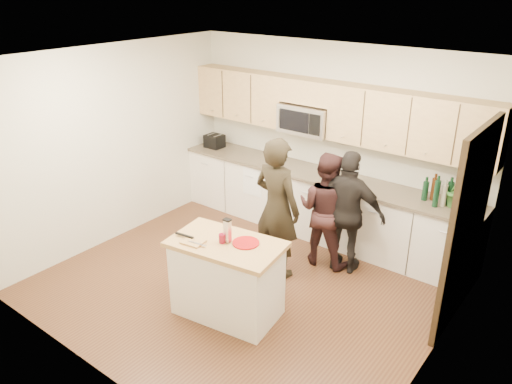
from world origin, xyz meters
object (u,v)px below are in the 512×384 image
Objects in this scene: woman_right at (348,213)px; toaster at (215,141)px; island at (227,278)px; woman_center at (325,209)px; woman_left at (277,208)px.

toaster is at bearing -19.58° from woman_right.
island is 0.85× the size of woman_center.
island is at bearing 62.91° from woman_right.
woman_left reaches higher than island.
woman_center is at bearing -5.53° from woman_right.
woman_center is (0.27, 1.61, 0.30)m from island.
woman_right reaches higher than toaster.
toaster is at bearing 126.02° from island.
woman_right reaches higher than island.
woman_center is (2.43, -0.62, -0.28)m from toaster.
woman_left is 0.89m from woman_right.
woman_left is 1.12× the size of woman_right.
woman_center is at bearing 72.28° from island.
island is 0.81× the size of woman_right.
woman_right reaches higher than woman_center.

